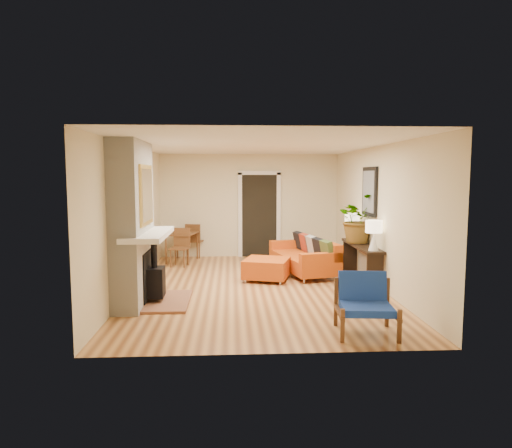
{
  "coord_description": "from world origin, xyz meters",
  "views": [
    {
      "loc": [
        -0.47,
        -8.32,
        2.05
      ],
      "look_at": [
        0.0,
        0.2,
        1.15
      ],
      "focal_mm": 32.0,
      "sensor_mm": 36.0,
      "label": 1
    }
  ],
  "objects_px": {
    "sofa": "(306,256)",
    "console_table": "(362,252)",
    "ottoman": "(267,268)",
    "blue_chair": "(365,300)",
    "dining_table": "(185,238)",
    "houseplant": "(359,218)",
    "lamp_far": "(352,223)",
    "lamp_near": "(374,232)"
  },
  "relations": [
    {
      "from": "lamp_near",
      "to": "dining_table",
      "type": "bearing_deg",
      "value": 140.7
    },
    {
      "from": "houseplant",
      "to": "console_table",
      "type": "bearing_deg",
      "value": -87.46
    },
    {
      "from": "blue_chair",
      "to": "houseplant",
      "type": "xyz_separation_m",
      "value": [
        0.78,
        3.1,
        0.79
      ]
    },
    {
      "from": "houseplant",
      "to": "blue_chair",
      "type": "bearing_deg",
      "value": -104.07
    },
    {
      "from": "blue_chair",
      "to": "console_table",
      "type": "xyz_separation_m",
      "value": [
        0.79,
        2.87,
        0.16
      ]
    },
    {
      "from": "ottoman",
      "to": "lamp_far",
      "type": "bearing_deg",
      "value": 16.92
    },
    {
      "from": "blue_chair",
      "to": "houseplant",
      "type": "relative_size",
      "value": 0.83
    },
    {
      "from": "blue_chair",
      "to": "lamp_near",
      "type": "relative_size",
      "value": 1.5
    },
    {
      "from": "blue_chair",
      "to": "console_table",
      "type": "bearing_deg",
      "value": 74.69
    },
    {
      "from": "blue_chair",
      "to": "lamp_far",
      "type": "xyz_separation_m",
      "value": [
        0.79,
        3.63,
        0.64
      ]
    },
    {
      "from": "houseplant",
      "to": "sofa",
      "type": "bearing_deg",
      "value": 146.05
    },
    {
      "from": "sofa",
      "to": "ottoman",
      "type": "relative_size",
      "value": 2.07
    },
    {
      "from": "sofa",
      "to": "houseplant",
      "type": "height_order",
      "value": "houseplant"
    },
    {
      "from": "sofa",
      "to": "lamp_far",
      "type": "distance_m",
      "value": 1.19
    },
    {
      "from": "lamp_near",
      "to": "houseplant",
      "type": "relative_size",
      "value": 0.55
    },
    {
      "from": "dining_table",
      "to": "houseplant",
      "type": "relative_size",
      "value": 1.68
    },
    {
      "from": "lamp_far",
      "to": "houseplant",
      "type": "height_order",
      "value": "houseplant"
    },
    {
      "from": "blue_chair",
      "to": "ottoman",
      "type": "bearing_deg",
      "value": 108.96
    },
    {
      "from": "ottoman",
      "to": "blue_chair",
      "type": "relative_size",
      "value": 1.28
    },
    {
      "from": "ottoman",
      "to": "blue_chair",
      "type": "bearing_deg",
      "value": -71.04
    },
    {
      "from": "ottoman",
      "to": "lamp_near",
      "type": "bearing_deg",
      "value": -26.54
    },
    {
      "from": "blue_chair",
      "to": "lamp_near",
      "type": "height_order",
      "value": "lamp_near"
    },
    {
      "from": "console_table",
      "to": "sofa",
      "type": "bearing_deg",
      "value": 137.85
    },
    {
      "from": "dining_table",
      "to": "lamp_far",
      "type": "xyz_separation_m",
      "value": [
        3.65,
        -1.51,
        0.5
      ]
    },
    {
      "from": "dining_table",
      "to": "lamp_near",
      "type": "bearing_deg",
      "value": -39.3
    },
    {
      "from": "sofa",
      "to": "console_table",
      "type": "distance_m",
      "value": 1.29
    },
    {
      "from": "blue_chair",
      "to": "dining_table",
      "type": "distance_m",
      "value": 5.89
    },
    {
      "from": "lamp_near",
      "to": "lamp_far",
      "type": "bearing_deg",
      "value": 90.0
    },
    {
      "from": "sofa",
      "to": "console_table",
      "type": "relative_size",
      "value": 1.16
    },
    {
      "from": "dining_table",
      "to": "console_table",
      "type": "distance_m",
      "value": 4.3
    },
    {
      "from": "console_table",
      "to": "blue_chair",
      "type": "bearing_deg",
      "value": -105.31
    },
    {
      "from": "sofa",
      "to": "lamp_near",
      "type": "distance_m",
      "value": 1.97
    },
    {
      "from": "lamp_far",
      "to": "dining_table",
      "type": "bearing_deg",
      "value": 157.55
    },
    {
      "from": "lamp_near",
      "to": "lamp_far",
      "type": "height_order",
      "value": "same"
    },
    {
      "from": "blue_chair",
      "to": "dining_table",
      "type": "bearing_deg",
      "value": 119.14
    },
    {
      "from": "blue_chair",
      "to": "dining_table",
      "type": "relative_size",
      "value": 0.49
    },
    {
      "from": "blue_chair",
      "to": "lamp_far",
      "type": "relative_size",
      "value": 1.5
    },
    {
      "from": "dining_table",
      "to": "ottoman",
      "type": "bearing_deg",
      "value": -48.82
    },
    {
      "from": "blue_chair",
      "to": "lamp_near",
      "type": "xyz_separation_m",
      "value": [
        0.79,
        2.15,
        0.64
      ]
    },
    {
      "from": "dining_table",
      "to": "houseplant",
      "type": "bearing_deg",
      "value": -29.3
    },
    {
      "from": "lamp_far",
      "to": "houseplant",
      "type": "relative_size",
      "value": 0.55
    },
    {
      "from": "console_table",
      "to": "houseplant",
      "type": "relative_size",
      "value": 1.89
    }
  ]
}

